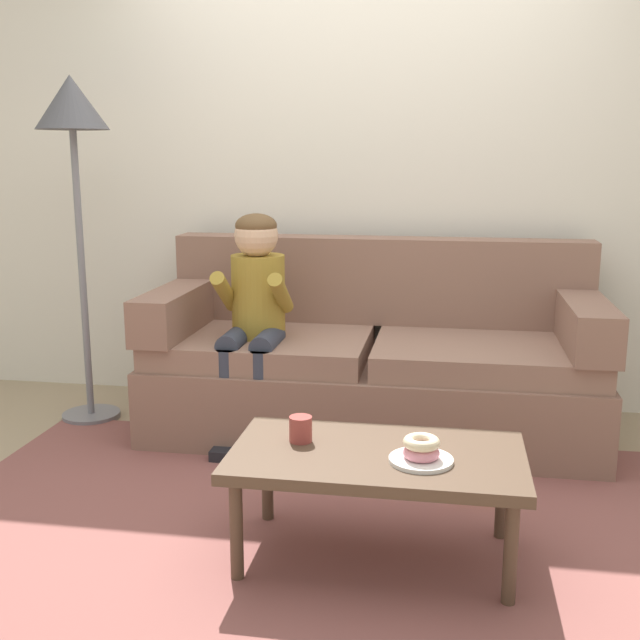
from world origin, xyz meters
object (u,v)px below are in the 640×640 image
(coffee_table, at_px, (377,463))
(floor_lamp, at_px, (73,135))
(toy_controller, at_px, (477,497))
(mug, at_px, (301,429))
(person_child, at_px, (254,305))
(donut, at_px, (421,453))
(couch, at_px, (373,365))

(coffee_table, relative_size, floor_lamp, 0.56)
(coffee_table, xyz_separation_m, toy_controller, (0.36, 0.51, -0.33))
(coffee_table, relative_size, mug, 10.97)
(coffee_table, xyz_separation_m, floor_lamp, (-1.64, 1.21, 1.11))
(person_child, xyz_separation_m, donut, (0.84, -1.14, -0.24))
(couch, height_order, toy_controller, couch)
(toy_controller, height_order, floor_lamp, floor_lamp)
(floor_lamp, bearing_deg, person_child, -8.11)
(mug, bearing_deg, couch, 83.95)
(donut, bearing_deg, coffee_table, 156.65)
(donut, height_order, toy_controller, donut)
(couch, xyz_separation_m, donut, (0.29, -1.34, 0.08))
(floor_lamp, bearing_deg, couch, 2.84)
(couch, xyz_separation_m, coffee_table, (0.14, -1.28, 0.01))
(toy_controller, distance_m, floor_lamp, 2.56)
(donut, relative_size, mug, 1.33)
(coffee_table, bearing_deg, couch, 96.33)
(mug, bearing_deg, toy_controller, 35.81)
(couch, xyz_separation_m, person_child, (-0.55, -0.21, 0.33))
(coffee_table, relative_size, toy_controller, 4.37)
(toy_controller, bearing_deg, person_child, 176.52)
(couch, bearing_deg, donut, -77.79)
(toy_controller, bearing_deg, donut, -85.52)
(coffee_table, distance_m, person_child, 1.32)
(couch, bearing_deg, toy_controller, -57.03)
(couch, height_order, mug, couch)
(donut, relative_size, floor_lamp, 0.07)
(person_child, distance_m, donut, 1.44)
(coffee_table, xyz_separation_m, person_child, (-0.70, 1.07, 0.32))
(toy_controller, bearing_deg, mug, -119.50)
(couch, height_order, donut, couch)
(person_child, xyz_separation_m, floor_lamp, (-0.94, 0.13, 0.80))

